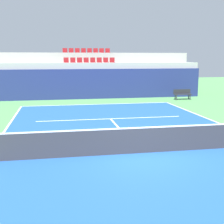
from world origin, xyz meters
name	(u,v)px	position (x,y,z in m)	size (l,w,h in m)	color
ground_plane	(142,153)	(0.00, 0.00, 0.00)	(80.00, 80.00, 0.00)	#4C8C4C
court_surface	(142,153)	(0.00, 0.00, 0.01)	(11.00, 24.00, 0.01)	#1E4C99
baseline_far	(97,104)	(0.00, 11.95, 0.01)	(11.00, 0.10, 0.00)	white
service_line_far	(110,119)	(0.00, 6.40, 0.01)	(8.26, 0.10, 0.00)	white
centre_service_line	(123,132)	(0.00, 3.20, 0.01)	(0.10, 6.40, 0.00)	white
back_wall	(92,84)	(0.00, 15.20, 1.25)	(19.13, 0.30, 2.50)	navy
stands_tier_lower	(90,80)	(0.00, 16.55, 1.51)	(19.13, 2.40, 3.02)	#9E9E99
stands_tier_upper	(87,74)	(0.00, 18.95, 1.94)	(19.13, 2.40, 3.89)	#9E9E99
seating_row_lower	(90,61)	(0.00, 16.65, 3.14)	(4.50, 0.44, 0.44)	maroon
seating_row_upper	(87,52)	(0.00, 19.05, 4.01)	(4.50, 0.44, 0.44)	maroon
tennis_net	(142,140)	(0.00, 0.00, 0.51)	(11.08, 0.08, 1.07)	black
player_bench	(182,94)	(7.33, 13.32, 0.51)	(1.50, 0.40, 0.85)	#232328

